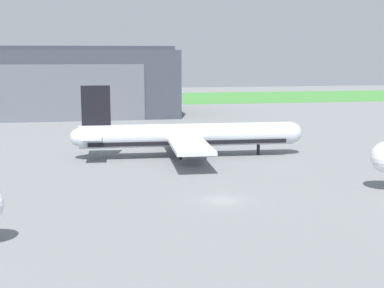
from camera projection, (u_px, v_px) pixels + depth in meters
ground_plane at (222, 200)px, 64.58m from camera, size 440.00×440.00×0.00m
grass_field_strip at (135, 99)px, 211.87m from camera, size 440.00×56.00×0.08m
maintenance_hangar at (28, 83)px, 151.94m from camera, size 83.87×32.17×19.84m
airliner_far_left at (188, 136)px, 91.32m from camera, size 40.07×31.46×12.41m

